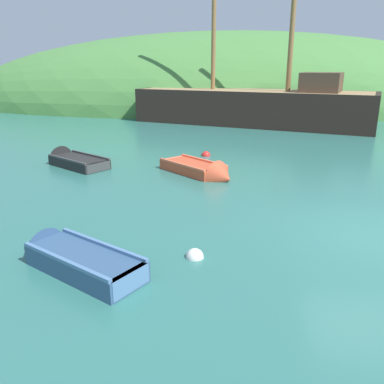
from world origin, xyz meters
TOP-DOWN VIEW (x-y plane):
  - ground_plane at (0.00, 0.00)m, footprint 120.00×120.00m
  - shore_hill at (-3.45, 30.29)m, footprint 51.94×22.73m
  - sailing_ship at (-1.79, 17.55)m, footprint 17.31×8.69m
  - rowboat_outer_right at (-6.19, -2.05)m, footprint 3.03×2.32m
  - rowboat_outer_left at (-9.29, 5.81)m, footprint 3.10×2.63m
  - rowboat_far at (-4.17, 4.80)m, footprint 2.97×2.89m
  - buoy_red at (-4.24, 7.89)m, footprint 0.39×0.39m
  - buoy_white at (-3.89, -1.45)m, footprint 0.36×0.36m

SIDE VIEW (x-z plane):
  - ground_plane at x=0.00m, z-range 0.00..0.00m
  - shore_hill at x=-3.45m, z-range -6.62..6.62m
  - buoy_red at x=-4.24m, z-range -0.20..0.20m
  - buoy_white at x=-3.89m, z-range -0.18..0.18m
  - rowboat_far at x=-4.17m, z-range -0.42..0.64m
  - rowboat_outer_left at x=-9.29m, z-range -0.42..0.65m
  - rowboat_outer_right at x=-6.19m, z-range -0.30..0.59m
  - sailing_ship at x=-1.79m, z-range -5.86..7.55m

